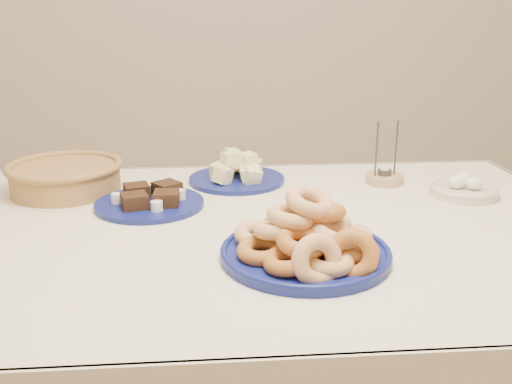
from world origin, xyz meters
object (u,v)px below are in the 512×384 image
at_px(dining_table, 254,265).
at_px(melon_plate, 238,174).
at_px(candle_holder, 384,177).
at_px(brownie_plate, 150,201).
at_px(wicker_basket, 65,176).
at_px(egg_bowl, 464,189).
at_px(donut_platter, 308,242).

distance_m(dining_table, melon_plate, 0.39).
bearing_deg(candle_holder, melon_plate, 174.04).
xyz_separation_m(brownie_plate, wicker_basket, (-0.25, 0.15, 0.03)).
height_order(candle_holder, egg_bowl, candle_holder).
distance_m(brownie_plate, wicker_basket, 0.29).
relative_size(donut_platter, egg_bowl, 1.98).
bearing_deg(wicker_basket, candle_holder, 0.44).
bearing_deg(wicker_basket, donut_platter, -40.50).
xyz_separation_m(dining_table, brownie_plate, (-0.26, 0.16, 0.12)).
bearing_deg(donut_platter, egg_bowl, 37.44).
distance_m(dining_table, candle_holder, 0.54).
bearing_deg(melon_plate, wicker_basket, -173.91).
height_order(melon_plate, egg_bowl, melon_plate).
xyz_separation_m(donut_platter, candle_holder, (0.32, 0.53, -0.02)).
xyz_separation_m(dining_table, melon_plate, (-0.02, 0.36, 0.13)).
height_order(brownie_plate, wicker_basket, wicker_basket).
bearing_deg(brownie_plate, dining_table, -31.36).
bearing_deg(egg_bowl, dining_table, -163.27).
bearing_deg(dining_table, melon_plate, 93.29).
height_order(donut_platter, melon_plate, donut_platter).
relative_size(dining_table, melon_plate, 5.61).
relative_size(wicker_basket, egg_bowl, 2.09).
bearing_deg(egg_bowl, candle_holder, 142.91).
relative_size(melon_plate, wicker_basket, 0.71).
height_order(dining_table, donut_platter, donut_platter).
relative_size(donut_platter, melon_plate, 1.33).
bearing_deg(candle_holder, dining_table, -142.44).
bearing_deg(wicker_basket, egg_bowl, -6.77).
xyz_separation_m(wicker_basket, egg_bowl, (1.11, -0.13, -0.03)).
distance_m(candle_holder, egg_bowl, 0.23).
height_order(wicker_basket, egg_bowl, wicker_basket).
xyz_separation_m(donut_platter, egg_bowl, (0.50, 0.39, -0.02)).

